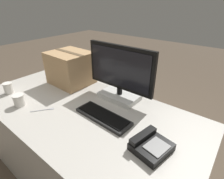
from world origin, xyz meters
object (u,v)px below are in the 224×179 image
(keyboard, at_px, (103,116))
(spoon, at_px, (47,109))
(desk_phone, at_px, (150,145))
(monitor, at_px, (120,77))
(paper_cup_left, at_px, (8,88))
(paper_cup_right, at_px, (19,100))
(cardboard_box, at_px, (70,68))

(keyboard, height_order, spoon, keyboard)
(keyboard, height_order, desk_phone, desk_phone)
(monitor, relative_size, spoon, 3.97)
(desk_phone, relative_size, paper_cup_left, 2.34)
(keyboard, relative_size, desk_phone, 1.87)
(monitor, xyz_separation_m, paper_cup_left, (-0.80, -0.53, -0.14))
(paper_cup_right, xyz_separation_m, cardboard_box, (-0.01, 0.52, 0.10))
(monitor, xyz_separation_m, keyboard, (0.07, -0.29, -0.18))
(desk_phone, distance_m, spoon, 0.79)
(spoon, bearing_deg, paper_cup_right, 149.61)
(desk_phone, distance_m, paper_cup_right, 1.01)
(keyboard, distance_m, paper_cup_left, 0.90)
(paper_cup_left, bearing_deg, cardboard_box, 62.42)
(paper_cup_left, xyz_separation_m, cardboard_box, (0.25, 0.48, 0.10))
(paper_cup_right, bearing_deg, keyboard, 24.84)
(paper_cup_left, distance_m, spoon, 0.48)
(desk_phone, xyz_separation_m, paper_cup_right, (-0.99, -0.23, 0.02))
(keyboard, relative_size, paper_cup_right, 4.55)
(keyboard, xyz_separation_m, cardboard_box, (-0.62, 0.24, 0.14))
(keyboard, distance_m, spoon, 0.43)
(monitor, distance_m, desk_phone, 0.59)
(monitor, height_order, paper_cup_right, monitor)
(monitor, bearing_deg, paper_cup_left, -146.59)
(desk_phone, relative_size, spoon, 1.54)
(desk_phone, distance_m, cardboard_box, 1.05)
(paper_cup_right, bearing_deg, desk_phone, 12.90)
(paper_cup_left, relative_size, spoon, 0.66)
(keyboard, height_order, cardboard_box, cardboard_box)
(desk_phone, bearing_deg, paper_cup_right, -156.34)
(desk_phone, height_order, spoon, desk_phone)
(desk_phone, bearing_deg, paper_cup_left, -160.72)
(desk_phone, distance_m, paper_cup_left, 1.27)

